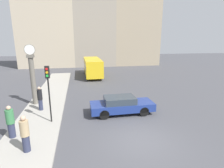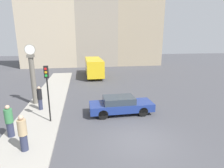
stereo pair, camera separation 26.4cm
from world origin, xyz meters
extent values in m
plane|color=#47474C|center=(0.00, 0.00, 0.00)|extent=(120.00, 120.00, 0.00)
cube|color=#A39E93|center=(-5.96, 9.64, 0.06)|extent=(2.99, 23.29, 0.12)
cube|color=#B7A88E|center=(-9.11, 30.26, 8.49)|extent=(10.76, 5.00, 16.98)
cube|color=gray|center=(0.49, 30.26, 7.50)|extent=(8.44, 5.00, 15.00)
cube|color=gray|center=(9.60, 30.26, 7.26)|extent=(9.78, 5.00, 14.52)
cube|color=navy|center=(-0.11, 3.75, 0.58)|extent=(4.66, 1.71, 0.56)
cube|color=#2D3842|center=(-0.30, 3.75, 1.09)|extent=(2.23, 1.54, 0.46)
cylinder|color=black|center=(1.33, 4.50, 0.35)|extent=(0.69, 0.22, 0.69)
cylinder|color=black|center=(1.33, 3.01, 0.35)|extent=(0.69, 0.22, 0.69)
cylinder|color=black|center=(-1.56, 4.50, 0.35)|extent=(0.69, 0.22, 0.69)
cylinder|color=black|center=(-1.56, 3.01, 0.35)|extent=(0.69, 0.22, 0.69)
cube|color=gold|center=(-1.03, 18.47, 1.50)|extent=(2.32, 8.06, 2.28)
cube|color=#1E232D|center=(-1.03, 18.47, 1.64)|extent=(2.34, 7.90, 0.69)
cylinder|color=black|center=(-0.01, 20.97, 0.45)|extent=(0.28, 0.90, 0.90)
cylinder|color=black|center=(-2.05, 20.97, 0.45)|extent=(0.28, 0.90, 0.90)
cylinder|color=black|center=(-0.01, 15.97, 0.45)|extent=(0.28, 0.90, 0.90)
cylinder|color=black|center=(-2.05, 15.97, 0.45)|extent=(0.28, 0.90, 0.90)
cylinder|color=black|center=(-5.06, 3.07, 1.58)|extent=(0.09, 0.09, 2.92)
cube|color=black|center=(-5.06, 3.07, 3.42)|extent=(0.26, 0.20, 0.76)
cylinder|color=red|center=(-5.06, 2.95, 3.63)|extent=(0.15, 0.04, 0.15)
cylinder|color=orange|center=(-5.06, 2.95, 3.42)|extent=(0.15, 0.04, 0.15)
cylinder|color=green|center=(-5.06, 2.95, 3.21)|extent=(0.15, 0.04, 0.15)
cylinder|color=#666056|center=(-6.85, 6.85, 2.06)|extent=(0.39, 0.39, 3.87)
cube|color=#666056|center=(-6.85, 6.85, 4.11)|extent=(0.51, 0.51, 0.23)
cylinder|color=#666056|center=(-6.85, 6.85, 4.62)|extent=(0.83, 0.04, 0.83)
cylinder|color=white|center=(-6.85, 6.85, 4.62)|extent=(0.77, 0.06, 0.77)
cylinder|color=#2D334C|center=(-6.12, 5.31, 0.54)|extent=(0.31, 0.31, 0.83)
cylinder|color=black|center=(-6.12, 5.31, 1.35)|extent=(0.36, 0.36, 0.78)
sphere|color=tan|center=(-6.12, 5.31, 1.85)|extent=(0.23, 0.23, 0.23)
cylinder|color=#2D334C|center=(-5.78, -0.01, 0.54)|extent=(0.34, 0.34, 0.82)
cylinder|color=tan|center=(-5.78, -0.01, 1.33)|extent=(0.40, 0.40, 0.77)
sphere|color=tan|center=(-5.78, -0.01, 1.83)|extent=(0.24, 0.24, 0.24)
cylinder|color=#2D334C|center=(-6.90, 1.49, 0.54)|extent=(0.35, 0.35, 0.83)
cylinder|color=#387A47|center=(-6.90, 1.49, 1.34)|extent=(0.42, 0.42, 0.77)
sphere|color=tan|center=(-6.90, 1.49, 1.84)|extent=(0.23, 0.23, 0.23)
camera|label=1|loc=(-3.17, -8.05, 5.29)|focal=28.00mm
camera|label=2|loc=(-2.91, -8.10, 5.29)|focal=28.00mm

